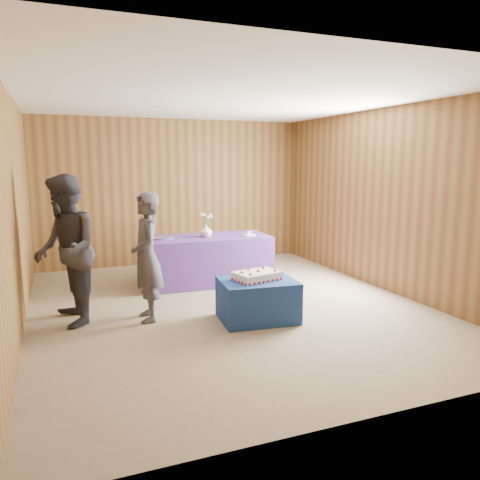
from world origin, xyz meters
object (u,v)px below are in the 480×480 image
guest_right (66,251)px  cake_table (258,300)px  guest_left (147,257)px  serving_table (206,260)px  vase (206,231)px  sheet_cake (257,276)px

guest_right → cake_table: bearing=65.8°
cake_table → guest_left: size_ratio=0.58×
cake_table → serving_table: bearing=97.5°
guest_right → serving_table: bearing=114.2°
serving_table → guest_right: guest_right is taller
vase → guest_left: 1.83m
cake_table → guest_left: (-1.24, 0.49, 0.53)m
cake_table → guest_right: 2.34m
guest_right → sheet_cake: bearing=66.5°
sheet_cake → cake_table: bearing=-110.6°
sheet_cake → guest_left: 1.35m
sheet_cake → guest_left: size_ratio=0.40×
guest_left → guest_right: size_ratio=0.88×
guest_right → vase: bearing=113.5°
guest_left → serving_table: bearing=141.0°
cake_table → serving_table: 1.93m
serving_table → vase: size_ratio=10.13×
sheet_cake → guest_left: guest_left is taller
cake_table → vase: (-0.06, 1.89, 0.60)m
vase → cake_table: bearing=-88.2°
serving_table → sheet_cake: serving_table is taller
vase → sheet_cake: bearing=-88.0°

